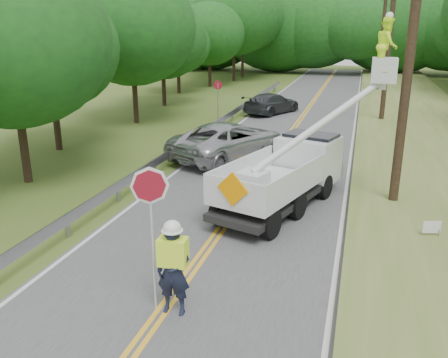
# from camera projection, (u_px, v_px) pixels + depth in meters

# --- Properties ---
(ground) EXTENTS (140.00, 140.00, 0.00)m
(ground) POSITION_uv_depth(u_px,v_px,m) (136.00, 348.00, 8.97)
(ground) COLOR #435C1D
(ground) RESTS_ON ground
(road) EXTENTS (7.20, 96.00, 0.03)m
(road) POSITION_uv_depth(u_px,v_px,m) (272.00, 158.00, 21.76)
(road) COLOR #4A4A4C
(road) RESTS_ON ground
(guardrail) EXTENTS (0.18, 48.00, 0.77)m
(guardrail) POSITION_uv_depth(u_px,v_px,m) (196.00, 137.00, 23.48)
(guardrail) COLOR #93969C
(guardrail) RESTS_ON ground
(utility_poles) EXTENTS (1.60, 43.30, 10.00)m
(utility_poles) POSITION_uv_depth(u_px,v_px,m) (396.00, 38.00, 21.58)
(utility_poles) COLOR black
(utility_poles) RESTS_ON ground
(tall_grass_verge) EXTENTS (7.00, 96.00, 0.30)m
(tall_grass_verge) POSITION_uv_depth(u_px,v_px,m) (440.00, 168.00, 19.84)
(tall_grass_verge) COLOR #557029
(tall_grass_verge) RESTS_ON ground
(treeline_left) EXTENTS (10.14, 53.92, 11.13)m
(treeline_left) POSITION_uv_depth(u_px,v_px,m) (188.00, 25.00, 37.85)
(treeline_left) COLOR #332319
(treeline_left) RESTS_ON ground
(treeline_horizon) EXTENTS (56.15, 14.13, 11.04)m
(treeline_horizon) POSITION_uv_depth(u_px,v_px,m) (329.00, 28.00, 59.13)
(treeline_horizon) COLOR #1A4719
(treeline_horizon) RESTS_ON ground
(flagger) EXTENTS (1.17, 0.50, 3.17)m
(flagger) POSITION_uv_depth(u_px,v_px,m) (173.00, 264.00, 9.74)
(flagger) COLOR #191E33
(flagger) RESTS_ON road
(bucket_truck) EXTENTS (5.14, 6.34, 6.06)m
(bucket_truck) POSITION_uv_depth(u_px,v_px,m) (300.00, 162.00, 16.01)
(bucket_truck) COLOR black
(bucket_truck) RESTS_ON road
(suv_silver) EXTENTS (5.04, 6.64, 1.68)m
(suv_silver) POSITION_uv_depth(u_px,v_px,m) (229.00, 140.00, 21.50)
(suv_silver) COLOR #B0B0B7
(suv_silver) RESTS_ON road
(suv_darkgrey) EXTENTS (3.76, 5.14, 1.38)m
(suv_darkgrey) POSITION_uv_depth(u_px,v_px,m) (272.00, 103.00, 32.67)
(suv_darkgrey) COLOR #36393D
(suv_darkgrey) RESTS_ON road
(stop_sign_permanent) EXTENTS (0.53, 0.25, 2.66)m
(stop_sign_permanent) POSITION_uv_depth(u_px,v_px,m) (218.00, 95.00, 28.96)
(stop_sign_permanent) COLOR #93969C
(stop_sign_permanent) RESTS_ON ground
(yard_sign) EXTENTS (0.48, 0.17, 0.72)m
(yard_sign) POSITION_uv_depth(u_px,v_px,m) (432.00, 228.00, 13.02)
(yard_sign) COLOR white
(yard_sign) RESTS_ON ground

